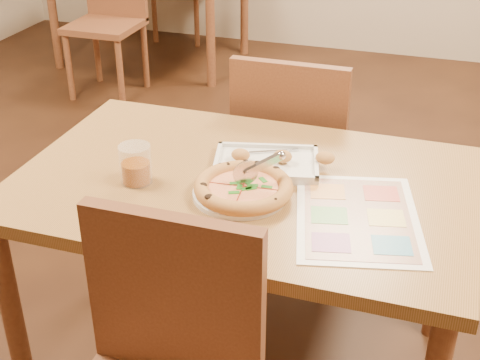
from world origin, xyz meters
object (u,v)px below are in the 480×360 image
(bg_chair_near, at_px, (110,4))
(pizza_cutter, at_px, (258,167))
(plate, at_px, (240,194))
(menu, at_px, (358,217))
(chair_far, at_px, (293,141))
(glass_tumbler, at_px, (136,167))
(appetizer_tray, at_px, (270,163))
(dining_table, at_px, (244,205))
(pizza, at_px, (244,188))

(bg_chair_near, bearing_deg, pizza_cutter, -53.69)
(plate, relative_size, menu, 0.59)
(chair_far, relative_size, glass_tumbler, 4.16)
(bg_chair_near, relative_size, appetizer_tray, 1.28)
(chair_far, height_order, glass_tumbler, chair_far)
(dining_table, bearing_deg, plate, -78.10)
(bg_chair_near, distance_m, plate, 2.81)
(pizza, distance_m, pizza_cutter, 0.07)
(chair_far, distance_m, appetizer_tray, 0.54)
(dining_table, relative_size, pizza, 4.78)
(chair_far, relative_size, plate, 1.81)
(chair_far, relative_size, appetizer_tray, 1.28)
(chair_far, bearing_deg, menu, 115.94)
(chair_far, relative_size, pizza_cutter, 3.93)
(pizza, bearing_deg, bg_chair_near, 125.43)
(dining_table, xyz_separation_m, menu, (0.34, -0.11, 0.09))
(glass_tumbler, xyz_separation_m, menu, (0.63, 0.00, -0.05))
(pizza_cutter, height_order, glass_tumbler, pizza_cutter)
(plate, relative_size, pizza, 0.95)
(dining_table, relative_size, glass_tumbler, 11.52)
(bg_chair_near, distance_m, menu, 3.02)
(glass_tumbler, relative_size, menu, 0.26)
(bg_chair_near, bearing_deg, dining_table, -53.95)
(appetizer_tray, bearing_deg, pizza, -96.82)
(appetizer_tray, height_order, menu, appetizer_tray)
(menu, bearing_deg, chair_far, 115.94)
(pizza_cutter, height_order, menu, pizza_cutter)
(appetizer_tray, xyz_separation_m, glass_tumbler, (-0.33, -0.20, 0.03))
(appetizer_tray, relative_size, glass_tumbler, 3.25)
(bg_chair_near, height_order, appetizer_tray, bg_chair_near)
(plate, bearing_deg, bg_chair_near, 125.25)
(bg_chair_near, height_order, pizza, bg_chair_near)
(dining_table, height_order, chair_far, chair_far)
(bg_chair_near, relative_size, menu, 1.07)
(menu, bearing_deg, dining_table, 162.81)
(glass_tumbler, bearing_deg, pizza, 3.08)
(chair_far, height_order, plate, chair_far)
(pizza, relative_size, glass_tumbler, 2.41)
(chair_far, bearing_deg, pizza, 92.42)
(bg_chair_near, bearing_deg, menu, -49.85)
(dining_table, xyz_separation_m, glass_tumbler, (-0.28, -0.11, 0.13))
(bg_chair_near, xyz_separation_m, glass_tumbler, (1.32, -2.31, 0.20))
(pizza, xyz_separation_m, menu, (0.32, -0.01, -0.02))
(pizza_cutter, height_order, appetizer_tray, pizza_cutter)
(appetizer_tray, relative_size, menu, 0.84)
(bg_chair_near, bearing_deg, pizza, -54.57)
(bg_chair_near, bearing_deg, glass_tumbler, -60.29)
(chair_far, height_order, appetizer_tray, chair_far)
(pizza, bearing_deg, dining_table, 107.65)
(dining_table, distance_m, chair_far, 0.61)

